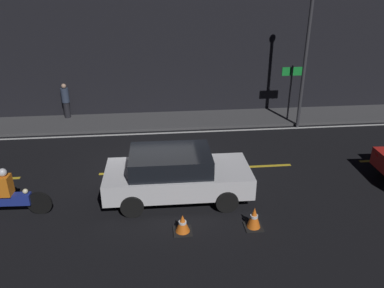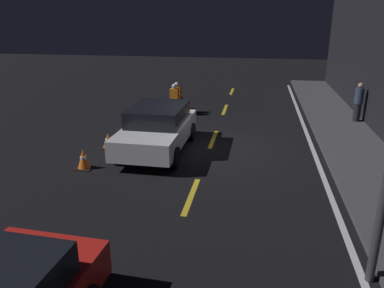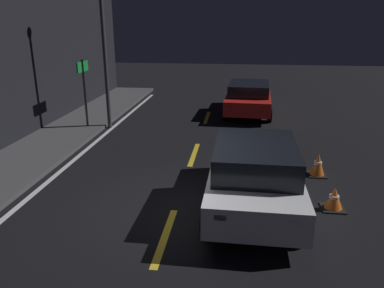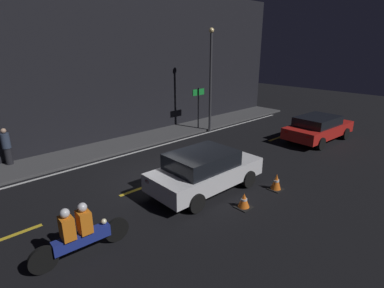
# 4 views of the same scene
# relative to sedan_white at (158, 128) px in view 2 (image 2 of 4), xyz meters

# --- Properties ---
(ground_plane) EXTENTS (56.00, 56.00, 0.00)m
(ground_plane) POSITION_rel_sedan_white_xyz_m (-0.44, 1.64, -0.77)
(ground_plane) COLOR black
(raised_curb) EXTENTS (28.00, 2.17, 0.11)m
(raised_curb) POSITION_rel_sedan_white_xyz_m (-0.44, 6.34, -0.71)
(raised_curb) COLOR #424244
(raised_curb) RESTS_ON ground
(lane_dash_a) EXTENTS (2.00, 0.14, 0.01)m
(lane_dash_a) POSITION_rel_sedan_white_xyz_m (-10.44, 1.64, -0.77)
(lane_dash_a) COLOR gold
(lane_dash_a) RESTS_ON ground
(lane_dash_b) EXTENTS (2.00, 0.14, 0.01)m
(lane_dash_b) POSITION_rel_sedan_white_xyz_m (-5.94, 1.64, -0.77)
(lane_dash_b) COLOR gold
(lane_dash_b) RESTS_ON ground
(lane_dash_c) EXTENTS (2.00, 0.14, 0.01)m
(lane_dash_c) POSITION_rel_sedan_white_xyz_m (-1.44, 1.64, -0.77)
(lane_dash_c) COLOR gold
(lane_dash_c) RESTS_ON ground
(lane_dash_d) EXTENTS (2.00, 0.14, 0.01)m
(lane_dash_d) POSITION_rel_sedan_white_xyz_m (3.06, 1.64, -0.77)
(lane_dash_d) COLOR gold
(lane_dash_d) RESTS_ON ground
(lane_solid_kerb) EXTENTS (25.20, 0.14, 0.01)m
(lane_solid_kerb) POSITION_rel_sedan_white_xyz_m (-0.44, 5.01, -0.77)
(lane_solid_kerb) COLOR silver
(lane_solid_kerb) RESTS_ON ground
(sedan_white) EXTENTS (4.15, 1.99, 1.45)m
(sedan_white) POSITION_rel_sedan_white_xyz_m (0.00, 0.00, 0.00)
(sedan_white) COLOR silver
(sedan_white) RESTS_ON ground
(motorcycle) EXTENTS (2.44, 0.39, 1.40)m
(motorcycle) POSITION_rel_sedan_white_xyz_m (-4.67, -0.44, -0.12)
(motorcycle) COLOR black
(motorcycle) RESTS_ON ground
(traffic_cone_near) EXTENTS (0.48, 0.48, 0.50)m
(traffic_cone_near) POSITION_rel_sedan_white_xyz_m (0.05, -1.69, -0.53)
(traffic_cone_near) COLOR black
(traffic_cone_near) RESTS_ON ground
(traffic_cone_mid) EXTENTS (0.46, 0.46, 0.60)m
(traffic_cone_mid) POSITION_rel_sedan_white_xyz_m (1.88, -1.70, -0.48)
(traffic_cone_mid) COLOR black
(traffic_cone_mid) RESTS_ON ground
(pedestrian) EXTENTS (0.34, 0.34, 1.56)m
(pedestrian) POSITION_rel_sedan_white_xyz_m (-4.48, 7.11, 0.13)
(pedestrian) COLOR black
(pedestrian) RESTS_ON raised_curb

